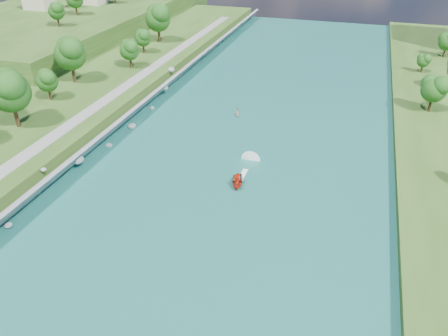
% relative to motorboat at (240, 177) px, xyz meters
% --- Properties ---
extents(ground, '(260.00, 260.00, 0.00)m').
position_rel_motorboat_xyz_m(ground, '(-2.68, -15.41, -0.76)').
color(ground, '#2D5119').
rests_on(ground, ground).
extents(river_water, '(55.00, 240.00, 0.10)m').
position_rel_motorboat_xyz_m(river_water, '(-2.68, 4.59, -0.71)').
color(river_water, '#185E57').
rests_on(river_water, ground).
extents(berm_west, '(45.00, 240.00, 3.50)m').
position_rel_motorboat_xyz_m(berm_west, '(-52.68, 4.59, 0.99)').
color(berm_west, '#2D5119').
rests_on(berm_west, ground).
extents(ridge_west, '(60.00, 120.00, 9.00)m').
position_rel_motorboat_xyz_m(ridge_west, '(-85.18, 79.59, 3.74)').
color(ridge_west, '#2D5119').
rests_on(ridge_west, ground).
extents(riprap_bank, '(4.53, 236.00, 4.59)m').
position_rel_motorboat_xyz_m(riprap_bank, '(-28.52, 3.83, 1.04)').
color(riprap_bank, slate).
rests_on(riprap_bank, ground).
extents(riverside_path, '(3.00, 200.00, 0.10)m').
position_rel_motorboat_xyz_m(riverside_path, '(-35.18, 4.59, 2.79)').
color(riverside_path, gray).
rests_on(riverside_path, berm_west).
extents(trees_ridge, '(16.68, 41.72, 9.58)m').
position_rel_motorboat_xyz_m(trees_ridge, '(-74.35, 70.30, 12.55)').
color(trees_ridge, '#1D4813').
rests_on(trees_ridge, ridge_west).
extents(motorboat, '(3.60, 18.85, 2.15)m').
position_rel_motorboat_xyz_m(motorboat, '(0.00, 0.00, 0.00)').
color(motorboat, red).
rests_on(motorboat, river_water).
extents(raft, '(2.54, 3.03, 1.64)m').
position_rel_motorboat_xyz_m(raft, '(-7.81, 25.60, -0.29)').
color(raft, '#999AA1').
rests_on(raft, river_water).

